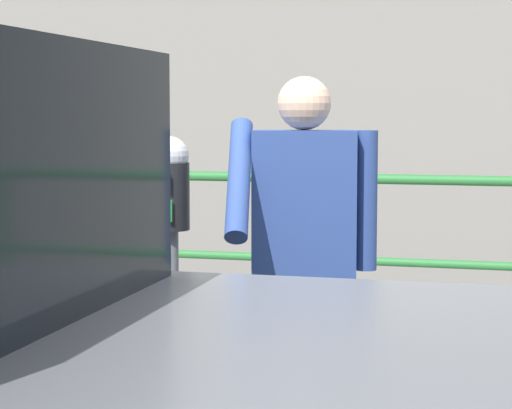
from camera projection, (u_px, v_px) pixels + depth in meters
parking_meter at (170, 231)px, 4.04m from camera, size 0.17×0.18×1.40m
pedestrian_at_meter at (304, 249)px, 4.02m from camera, size 0.60×0.62×1.64m
background_railing at (314, 225)px, 5.91m from camera, size 24.06×0.06×1.13m
backdrop_wall at (382, 111)px, 8.97m from camera, size 32.00×0.50×3.31m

